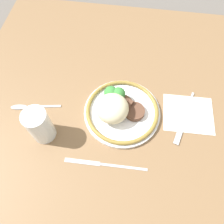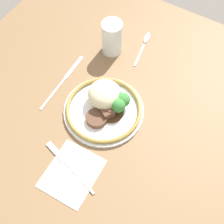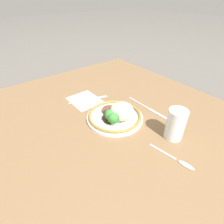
{
  "view_description": "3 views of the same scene",
  "coord_description": "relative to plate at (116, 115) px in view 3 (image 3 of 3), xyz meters",
  "views": [
    {
      "loc": [
        0.02,
        0.32,
        0.63
      ],
      "look_at": [
        0.07,
        0.01,
        0.05
      ],
      "focal_mm": 35.0,
      "sensor_mm": 36.0,
      "label": 1
    },
    {
      "loc": [
        -0.34,
        -0.25,
        0.82
      ],
      "look_at": [
        0.04,
        -0.03,
        0.06
      ],
      "focal_mm": 50.0,
      "sensor_mm": 36.0,
      "label": 2
    },
    {
      "loc": [
        0.49,
        -0.37,
        0.48
      ],
      "look_at": [
        0.03,
        -0.0,
        0.06
      ],
      "focal_mm": 28.0,
      "sensor_mm": 36.0,
      "label": 3
    }
  ],
  "objects": [
    {
      "name": "spoon",
      "position": [
        0.29,
        0.02,
        -0.02
      ],
      "size": [
        0.16,
        0.04,
        0.01
      ],
      "rotation": [
        0.0,
        0.0,
        0.17
      ],
      "color": "#ADADB2",
      "rests_on": "dining_table"
    },
    {
      "name": "juice_glass",
      "position": [
        0.21,
        0.1,
        0.03
      ],
      "size": [
        0.07,
        0.07,
        0.12
      ],
      "color": "orange",
      "rests_on": "dining_table"
    },
    {
      "name": "knife",
      "position": [
        0.02,
        0.17,
        -0.02
      ],
      "size": [
        0.23,
        0.01,
        0.0
      ],
      "rotation": [
        0.0,
        0.0,
        0.02
      ],
      "color": "#ADADB2",
      "rests_on": "dining_table"
    },
    {
      "name": "dining_table",
      "position": [
        -0.05,
        0.0,
        -0.04
      ],
      "size": [
        1.1,
        1.02,
        0.03
      ],
      "color": "brown",
      "rests_on": "ground"
    },
    {
      "name": "plate",
      "position": [
        0.0,
        0.0,
        0.0
      ],
      "size": [
        0.23,
        0.23,
        0.08
      ],
      "color": "white",
      "rests_on": "dining_table"
    },
    {
      "name": "napkin",
      "position": [
        -0.21,
        -0.02,
        -0.02
      ],
      "size": [
        0.15,
        0.13,
        0.0
      ],
      "color": "silver",
      "rests_on": "dining_table"
    },
    {
      "name": "ground_plane",
      "position": [
        -0.05,
        0.0,
        -0.06
      ],
      "size": [
        8.0,
        8.0,
        0.0
      ],
      "primitive_type": "plane",
      "color": "#5B5651"
    },
    {
      "name": "fork",
      "position": [
        -0.2,
        0.01,
        -0.02
      ],
      "size": [
        0.07,
        0.19,
        0.0
      ],
      "rotation": [
        0.0,
        0.0,
        1.28
      ],
      "color": "#ADADB2",
      "rests_on": "napkin"
    }
  ]
}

